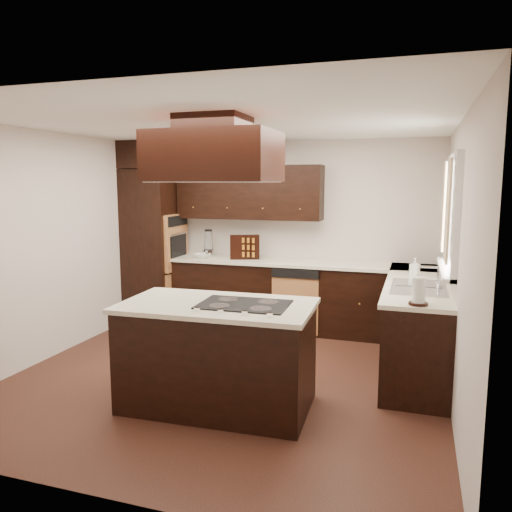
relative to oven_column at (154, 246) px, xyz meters
name	(u,v)px	position (x,y,z in m)	size (l,w,h in m)	color
floor	(229,376)	(1.78, -1.71, -1.07)	(4.20, 4.20, 0.02)	#532B1E
ceiling	(226,122)	(1.78, -1.71, 1.45)	(4.20, 4.20, 0.02)	white
wall_back	(283,233)	(1.78, 0.40, 0.19)	(4.20, 0.02, 2.50)	beige
wall_front	(97,303)	(1.78, -3.81, 0.19)	(4.20, 0.02, 2.50)	beige
wall_left	(50,246)	(-0.33, -1.71, 0.19)	(0.02, 4.20, 2.50)	beige
wall_right	(459,265)	(3.88, -1.71, 0.19)	(0.02, 4.20, 2.50)	beige
oven_column	(154,246)	(0.00, 0.00, 0.00)	(0.65, 0.75, 2.12)	black
wall_oven_face	(176,242)	(0.35, 0.00, 0.06)	(0.05, 0.62, 0.78)	#C57F46
base_cabinets_back	(279,296)	(1.81, 0.09, -0.62)	(2.93, 0.60, 0.88)	black
base_cabinets_right	(416,325)	(3.58, -0.80, -0.62)	(0.60, 2.40, 0.88)	black
countertop_back	(279,262)	(1.81, 0.08, -0.16)	(2.93, 0.63, 0.04)	beige
countertop_right	(417,283)	(3.56, -0.80, -0.16)	(0.63, 2.40, 0.04)	beige
upper_cabinets	(249,192)	(1.34, 0.23, 0.75)	(2.00, 0.34, 0.72)	black
dishwasher_front	(295,306)	(2.10, -0.20, -0.66)	(0.60, 0.05, 0.72)	#C57F46
window_frame	(452,214)	(3.85, -1.16, 0.59)	(0.06, 1.32, 1.12)	silver
window_pane	(455,214)	(3.87, -1.16, 0.59)	(0.00, 1.20, 1.00)	white
curtain_left	(448,211)	(3.79, -1.57, 0.64)	(0.02, 0.34, 0.90)	#FBEDC6
curtain_right	(444,206)	(3.79, -0.74, 0.64)	(0.02, 0.34, 0.90)	#FBEDC6
sink_rim	(419,287)	(3.58, -1.16, -0.14)	(0.52, 0.84, 0.01)	silver
island	(218,357)	(1.93, -2.36, -0.62)	(1.59, 0.87, 0.88)	black
island_top	(217,306)	(1.93, -2.36, -0.16)	(1.64, 0.92, 0.04)	beige
cooktop	(244,304)	(2.17, -2.35, -0.13)	(0.75, 0.50, 0.01)	black
range_hood	(214,157)	(1.88, -2.25, 1.10)	(1.05, 0.72, 0.42)	black
hood_duct	(214,123)	(1.88, -2.25, 1.38)	(0.55, 0.50, 0.13)	black
blender_base	(209,253)	(0.80, 0.10, -0.09)	(0.15, 0.15, 0.10)	silver
blender_pitcher	(209,240)	(0.80, 0.10, 0.09)	(0.13, 0.13, 0.26)	silver
spice_rack	(245,247)	(1.34, 0.06, 0.02)	(0.39, 0.10, 0.33)	black
mixing_bowl	(202,256)	(0.74, 0.01, -0.11)	(0.23, 0.23, 0.06)	silver
soap_bottle	(415,267)	(3.53, -0.50, -0.04)	(0.09, 0.09, 0.20)	silver
paper_towel	(419,291)	(3.57, -1.90, -0.02)	(0.11, 0.11, 0.24)	silver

